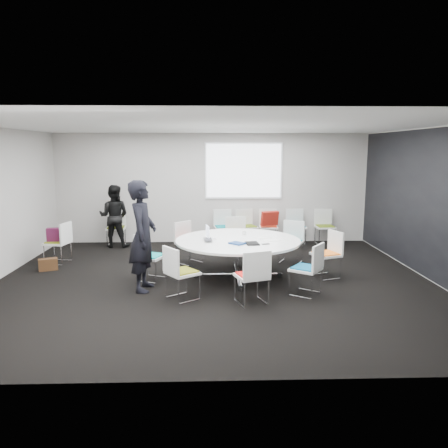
{
  "coord_description": "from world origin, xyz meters",
  "views": [
    {
      "loc": [
        -0.06,
        -7.73,
        2.4
      ],
      "look_at": [
        0.2,
        0.4,
        1.0
      ],
      "focal_mm": 35.0,
      "sensor_mm": 36.0,
      "label": 1
    }
  ],
  "objects_px": {
    "chair_ring_f": "(182,283)",
    "chair_back_a": "(224,234)",
    "chair_spare_left": "(59,250)",
    "laptop": "(211,240)",
    "brown_bag": "(48,264)",
    "chair_back_e": "(325,233)",
    "chair_person_back": "(116,235)",
    "conference_table": "(238,249)",
    "maroon_bag": "(57,235)",
    "chair_ring_c": "(236,245)",
    "cup": "(244,233)",
    "chair_back_d": "(296,233)",
    "person_main": "(143,236)",
    "chair_ring_h": "(306,279)",
    "chair_ring_b": "(291,250)",
    "chair_ring_a": "(326,263)",
    "chair_back_c": "(268,233)",
    "chair_ring_e": "(151,266)",
    "person_back": "(114,216)",
    "chair_back_b": "(247,234)",
    "chair_ring_g": "(252,287)",
    "chair_ring_d": "(189,251)"
  },
  "relations": [
    {
      "from": "chair_ring_f",
      "to": "chair_back_a",
      "type": "bearing_deg",
      "value": 133.06
    },
    {
      "from": "chair_ring_f",
      "to": "chair_spare_left",
      "type": "xyz_separation_m",
      "value": [
        -2.76,
        2.36,
        0.0
      ]
    },
    {
      "from": "laptop",
      "to": "brown_bag",
      "type": "xyz_separation_m",
      "value": [
        -3.26,
        0.68,
        -0.62
      ]
    },
    {
      "from": "chair_back_e",
      "to": "chair_person_back",
      "type": "distance_m",
      "value": 5.29
    },
    {
      "from": "conference_table",
      "to": "chair_back_a",
      "type": "relative_size",
      "value": 2.65
    },
    {
      "from": "brown_bag",
      "to": "maroon_bag",
      "type": "bearing_deg",
      "value": 88.43
    },
    {
      "from": "chair_ring_c",
      "to": "chair_back_e",
      "type": "bearing_deg",
      "value": -150.79
    },
    {
      "from": "chair_back_a",
      "to": "cup",
      "type": "relative_size",
      "value": 9.78
    },
    {
      "from": "chair_back_a",
      "to": "chair_back_d",
      "type": "distance_m",
      "value": 1.85
    },
    {
      "from": "person_main",
      "to": "maroon_bag",
      "type": "bearing_deg",
      "value": 52.23
    },
    {
      "from": "chair_ring_c",
      "to": "chair_ring_h",
      "type": "bearing_deg",
      "value": 112.07
    },
    {
      "from": "chair_ring_b",
      "to": "maroon_bag",
      "type": "bearing_deg",
      "value": 25.24
    },
    {
      "from": "chair_ring_a",
      "to": "chair_back_c",
      "type": "bearing_deg",
      "value": -6.92
    },
    {
      "from": "chair_back_a",
      "to": "chair_spare_left",
      "type": "xyz_separation_m",
      "value": [
        -3.56,
        -1.72,
        0.0
      ]
    },
    {
      "from": "conference_table",
      "to": "person_main",
      "type": "relative_size",
      "value": 1.23
    },
    {
      "from": "chair_person_back",
      "to": "chair_ring_e",
      "type": "bearing_deg",
      "value": 108.01
    },
    {
      "from": "chair_ring_a",
      "to": "chair_back_a",
      "type": "distance_m",
      "value": 3.46
    },
    {
      "from": "chair_ring_c",
      "to": "chair_spare_left",
      "type": "bearing_deg",
      "value": 8.24
    },
    {
      "from": "chair_back_c",
      "to": "person_back",
      "type": "xyz_separation_m",
      "value": [
        -3.85,
        -0.21,
        0.49
      ]
    },
    {
      "from": "chair_person_back",
      "to": "brown_bag",
      "type": "height_order",
      "value": "chair_person_back"
    },
    {
      "from": "conference_table",
      "to": "chair_ring_c",
      "type": "relative_size",
      "value": 2.65
    },
    {
      "from": "person_back",
      "to": "person_main",
      "type": "bearing_deg",
      "value": 113.69
    },
    {
      "from": "chair_person_back",
      "to": "chair_ring_f",
      "type": "bearing_deg",
      "value": 110.16
    },
    {
      "from": "chair_back_b",
      "to": "cup",
      "type": "xyz_separation_m",
      "value": [
        -0.26,
        -2.47,
        0.5
      ]
    },
    {
      "from": "conference_table",
      "to": "person_main",
      "type": "distance_m",
      "value": 1.84
    },
    {
      "from": "chair_ring_b",
      "to": "chair_ring_g",
      "type": "distance_m",
      "value": 2.69
    },
    {
      "from": "chair_person_back",
      "to": "person_back",
      "type": "relative_size",
      "value": 0.57
    },
    {
      "from": "chair_ring_e",
      "to": "person_main",
      "type": "bearing_deg",
      "value": 19.16
    },
    {
      "from": "chair_ring_b",
      "to": "brown_bag",
      "type": "distance_m",
      "value": 4.99
    },
    {
      "from": "chair_ring_a",
      "to": "chair_ring_g",
      "type": "distance_m",
      "value": 2.07
    },
    {
      "from": "person_back",
      "to": "chair_back_e",
      "type": "bearing_deg",
      "value": -174.3
    },
    {
      "from": "chair_person_back",
      "to": "conference_table",
      "type": "bearing_deg",
      "value": 130.22
    },
    {
      "from": "chair_ring_f",
      "to": "chair_back_a",
      "type": "relative_size",
      "value": 1.0
    },
    {
      "from": "chair_ring_f",
      "to": "cup",
      "type": "height_order",
      "value": "chair_ring_f"
    },
    {
      "from": "chair_ring_c",
      "to": "chair_back_c",
      "type": "relative_size",
      "value": 1.0
    },
    {
      "from": "chair_ring_g",
      "to": "chair_ring_b",
      "type": "bearing_deg",
      "value": 48.18
    },
    {
      "from": "chair_spare_left",
      "to": "chair_ring_d",
      "type": "bearing_deg",
      "value": -80.44
    },
    {
      "from": "chair_ring_a",
      "to": "chair_spare_left",
      "type": "xyz_separation_m",
      "value": [
        -5.41,
        1.21,
        0.0
      ]
    },
    {
      "from": "chair_back_e",
      "to": "maroon_bag",
      "type": "distance_m",
      "value": 6.4
    },
    {
      "from": "chair_ring_a",
      "to": "chair_back_a",
      "type": "xyz_separation_m",
      "value": [
        -1.85,
        2.93,
        0.0
      ]
    },
    {
      "from": "chair_ring_d",
      "to": "person_main",
      "type": "bearing_deg",
      "value": 23.21
    },
    {
      "from": "chair_back_e",
      "to": "maroon_bag",
      "type": "bearing_deg",
      "value": 14.08
    },
    {
      "from": "chair_ring_e",
      "to": "chair_person_back",
      "type": "xyz_separation_m",
      "value": [
        -1.26,
        2.99,
        0.0
      ]
    },
    {
      "from": "chair_back_e",
      "to": "chair_back_d",
      "type": "bearing_deg",
      "value": -5.09
    },
    {
      "from": "laptop",
      "to": "person_main",
      "type": "bearing_deg",
      "value": 112.57
    },
    {
      "from": "chair_ring_a",
      "to": "chair_ring_g",
      "type": "xyz_separation_m",
      "value": [
        -1.54,
        -1.38,
        0.0
      ]
    },
    {
      "from": "chair_ring_h",
      "to": "person_main",
      "type": "bearing_deg",
      "value": 117.63
    },
    {
      "from": "chair_ring_f",
      "to": "chair_back_a",
      "type": "xyz_separation_m",
      "value": [
        0.8,
        4.07,
        0.0
      ]
    },
    {
      "from": "chair_ring_g",
      "to": "chair_person_back",
      "type": "height_order",
      "value": "same"
    },
    {
      "from": "chair_ring_b",
      "to": "chair_ring_d",
      "type": "xyz_separation_m",
      "value": [
        -2.17,
        0.02,
        0.0
      ]
    }
  ]
}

